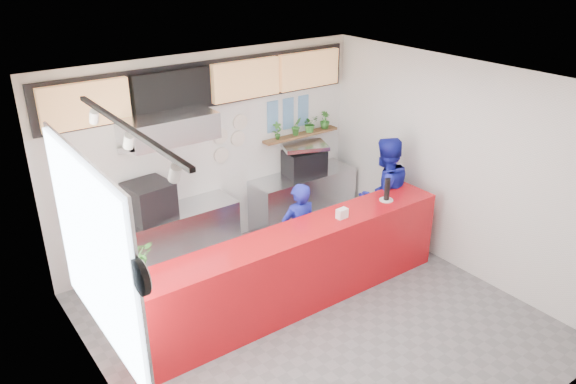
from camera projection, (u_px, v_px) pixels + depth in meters
floor at (314, 320)px, 7.10m from camera, size 5.00×5.00×0.00m
ceiling at (320, 86)px, 5.87m from camera, size 5.00×5.00×0.00m
wall_back at (211, 153)px, 8.32m from camera, size 5.00×0.00×5.00m
wall_left at (104, 286)px, 5.14m from camera, size 0.00×5.00×5.00m
wall_right at (456, 167)px, 7.82m from camera, size 0.00×5.00×5.00m
service_counter at (295, 269)px, 7.17m from camera, size 4.50×0.60×1.10m
cream_band at (207, 80)px, 7.87m from camera, size 5.00×0.02×0.80m
prep_bench at (177, 239)px, 8.11m from camera, size 1.80×0.60×0.90m
panini_oven at (149, 201)px, 7.63m from camera, size 0.63×0.63×0.51m
extraction_hood at (168, 127)px, 7.37m from camera, size 1.20×0.70×0.35m
hood_lip at (169, 141)px, 7.45m from camera, size 1.20×0.69×0.31m
right_bench at (303, 199)px, 9.34m from camera, size 1.80×0.60×0.90m
espresso_machine at (304, 162)px, 9.08m from camera, size 0.68×0.53×0.40m
espresso_tray at (304, 146)px, 8.97m from camera, size 0.83×0.70×0.06m
herb_shelf at (301, 135)px, 9.11m from camera, size 1.40×0.18×0.04m
menu_board_far_left at (85, 105)px, 6.87m from camera, size 1.10×0.10×0.55m
menu_board_mid_left at (172, 91)px, 7.49m from camera, size 1.10×0.10×0.55m
menu_board_mid_right at (246, 80)px, 8.11m from camera, size 1.10×0.10×0.55m
menu_board_far_right at (309, 70)px, 8.73m from camera, size 1.10×0.10×0.55m
soffit at (208, 84)px, 7.86m from camera, size 4.80×0.04×0.65m
window_pane at (93, 253)px, 5.30m from camera, size 0.04×2.20×1.90m
window_frame at (95, 252)px, 5.31m from camera, size 0.03×2.30×2.00m
wall_clock_rim at (140, 277)px, 4.27m from camera, size 0.05×0.30×0.30m
wall_clock_face at (144, 276)px, 4.29m from camera, size 0.02×0.26×0.26m
track_rail at (127, 128)px, 4.76m from camera, size 0.05×2.40×0.04m
dec_plate_a at (220, 136)px, 8.28m from camera, size 0.24×0.03×0.24m
dec_plate_b at (238, 139)px, 8.48m from camera, size 0.24×0.03×0.24m
dec_plate_c at (221, 155)px, 8.40m from camera, size 0.24×0.03×0.24m
dec_plate_d at (240, 122)px, 8.41m from camera, size 0.24×0.03×0.24m
photo_frame_a at (273, 109)px, 8.69m from camera, size 0.20×0.02×0.25m
photo_frame_b at (288, 106)px, 8.86m from camera, size 0.20×0.02×0.25m
photo_frame_c at (303, 103)px, 9.02m from camera, size 0.20×0.02×0.25m
photo_frame_d at (273, 124)px, 8.80m from camera, size 0.20×0.02×0.25m
photo_frame_e at (288, 121)px, 8.96m from camera, size 0.20×0.02×0.25m
photo_frame_f at (303, 118)px, 9.12m from camera, size 0.20×0.02×0.25m
staff_center at (299, 232)px, 7.72m from camera, size 0.56×0.41×1.44m
staff_right at (384, 195)px, 8.43m from camera, size 0.94×0.77×1.80m
herb_a at (277, 131)px, 8.79m from camera, size 0.16×0.12×0.29m
herb_b at (297, 126)px, 8.99m from camera, size 0.17×0.15×0.29m
herb_c at (310, 124)px, 9.14m from camera, size 0.26×0.23×0.28m
herb_d at (325, 120)px, 9.31m from camera, size 0.18×0.17×0.29m
glass_vase at (140, 280)px, 5.76m from camera, size 0.19×0.19×0.21m
basil_vase at (137, 256)px, 5.64m from camera, size 0.32×0.28×0.34m
napkin_holder at (342, 213)px, 7.25m from camera, size 0.15×0.10×0.13m
white_plate at (386, 200)px, 7.76m from camera, size 0.25×0.25×0.01m
pepper_mill at (387, 189)px, 7.70m from camera, size 0.10×0.10×0.31m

